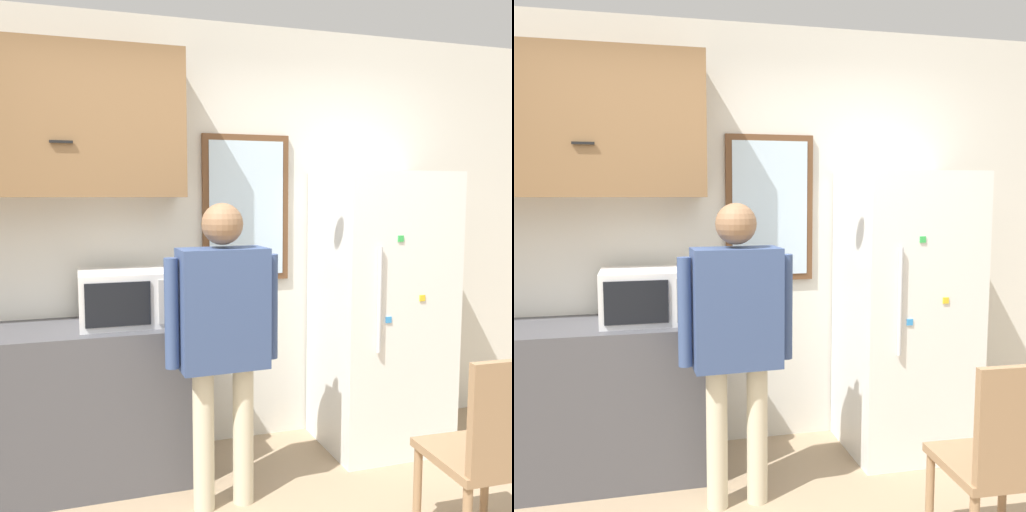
# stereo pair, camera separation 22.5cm
# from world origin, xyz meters

# --- Properties ---
(back_wall) EXTENTS (6.00, 0.06, 2.70)m
(back_wall) POSITION_xyz_m (0.00, 1.81, 1.35)
(back_wall) COLOR silver
(back_wall) RESTS_ON ground_plane
(counter) EXTENTS (2.08, 0.58, 0.90)m
(counter) POSITION_xyz_m (-1.16, 1.49, 0.45)
(counter) COLOR #4C4C51
(counter) RESTS_ON ground_plane
(microwave) EXTENTS (0.49, 0.41, 0.30)m
(microwave) POSITION_xyz_m (-0.49, 1.49, 1.05)
(microwave) COLOR white
(microwave) RESTS_ON counter
(person) EXTENTS (0.60, 0.24, 1.59)m
(person) POSITION_xyz_m (-0.04, 0.99, 0.97)
(person) COLOR beige
(person) RESTS_ON ground_plane
(refrigerator) EXTENTS (0.75, 0.69, 1.77)m
(refrigerator) POSITION_xyz_m (1.13, 1.44, 0.88)
(refrigerator) COLOR white
(refrigerator) RESTS_ON ground_plane
(chair) EXTENTS (0.46, 0.46, 0.95)m
(chair) POSITION_xyz_m (0.97, 0.19, 0.53)
(chair) COLOR #997551
(chair) RESTS_ON ground_plane
(window) EXTENTS (0.57, 0.05, 0.94)m
(window) POSITION_xyz_m (0.31, 1.77, 1.54)
(window) COLOR brown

